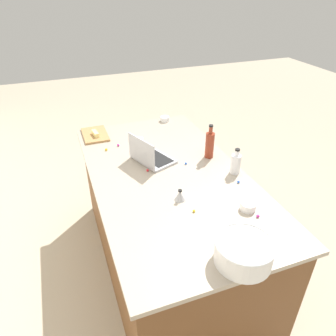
% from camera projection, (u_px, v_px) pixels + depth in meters
% --- Properties ---
extents(ground_plane, '(12.00, 12.00, 0.00)m').
position_uv_depth(ground_plane, '(168.00, 261.00, 2.74)').
color(ground_plane, '#B7A88E').
extents(island_counter, '(1.97, 1.07, 0.90)m').
position_uv_depth(island_counter, '(168.00, 221.00, 2.50)').
color(island_counter, brown).
rests_on(island_counter, ground).
extents(laptop, '(0.37, 0.32, 0.22)m').
position_uv_depth(laptop, '(150.00, 156.00, 2.39)').
color(laptop, '#B7B7BC').
rests_on(laptop, island_counter).
extents(mixing_bowl_large, '(0.30, 0.30, 0.13)m').
position_uv_depth(mixing_bowl_large, '(244.00, 251.00, 1.55)').
color(mixing_bowl_large, white).
rests_on(mixing_bowl_large, island_counter).
extents(bottle_vinegar, '(0.07, 0.07, 0.19)m').
position_uv_depth(bottle_vinegar, '(236.00, 163.00, 2.24)').
color(bottle_vinegar, white).
rests_on(bottle_vinegar, island_counter).
extents(bottle_soy, '(0.07, 0.07, 0.27)m').
position_uv_depth(bottle_soy, '(210.00, 144.00, 2.42)').
color(bottle_soy, maroon).
rests_on(bottle_soy, island_counter).
extents(cutting_board, '(0.32, 0.21, 0.02)m').
position_uv_depth(cutting_board, '(95.00, 135.00, 2.79)').
color(cutting_board, '#AD7F4C').
rests_on(cutting_board, island_counter).
extents(butter_stick_left, '(0.11, 0.05, 0.04)m').
position_uv_depth(butter_stick_left, '(95.00, 133.00, 2.75)').
color(butter_stick_left, '#F4E58C').
rests_on(butter_stick_left, cutting_board).
extents(ramekin_small, '(0.09, 0.09, 0.04)m').
position_uv_depth(ramekin_small, '(165.00, 119.00, 3.06)').
color(ramekin_small, white).
rests_on(ramekin_small, island_counter).
extents(ramekin_medium, '(0.09, 0.09, 0.04)m').
position_uv_depth(ramekin_medium, '(139.00, 141.00, 2.66)').
color(ramekin_medium, white).
rests_on(ramekin_medium, island_counter).
extents(ramekin_wide, '(0.10, 0.10, 0.05)m').
position_uv_depth(ramekin_wide, '(248.00, 206.00, 1.92)').
color(ramekin_wide, white).
rests_on(ramekin_wide, island_counter).
extents(kitchen_timer, '(0.07, 0.07, 0.08)m').
position_uv_depth(kitchen_timer, '(180.00, 195.00, 1.99)').
color(kitchen_timer, '#B2B2B7').
rests_on(kitchen_timer, island_counter).
extents(candy_0, '(0.02, 0.02, 0.02)m').
position_uv_depth(candy_0, '(258.00, 216.00, 1.86)').
color(candy_0, '#CC3399').
rests_on(candy_0, island_counter).
extents(candy_1, '(0.02, 0.02, 0.02)m').
position_uv_depth(candy_1, '(148.00, 170.00, 2.29)').
color(candy_1, red).
rests_on(candy_1, island_counter).
extents(candy_2, '(0.02, 0.02, 0.02)m').
position_uv_depth(candy_2, '(106.00, 150.00, 2.56)').
color(candy_2, yellow).
rests_on(candy_2, island_counter).
extents(candy_3, '(0.02, 0.02, 0.02)m').
position_uv_depth(candy_3, '(118.00, 145.00, 2.62)').
color(candy_3, '#CC3399').
rests_on(candy_3, island_counter).
extents(candy_4, '(0.02, 0.02, 0.02)m').
position_uv_depth(candy_4, '(221.00, 233.00, 1.74)').
color(candy_4, '#CC3399').
rests_on(candy_4, island_counter).
extents(candy_5, '(0.02, 0.02, 0.02)m').
position_uv_depth(candy_5, '(186.00, 163.00, 2.37)').
color(candy_5, blue).
rests_on(candy_5, island_counter).
extents(candy_6, '(0.02, 0.02, 0.02)m').
position_uv_depth(candy_6, '(195.00, 211.00, 1.90)').
color(candy_6, yellow).
rests_on(candy_6, island_counter).
extents(candy_7, '(0.02, 0.02, 0.02)m').
position_uv_depth(candy_7, '(238.00, 182.00, 2.16)').
color(candy_7, blue).
rests_on(candy_7, island_counter).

